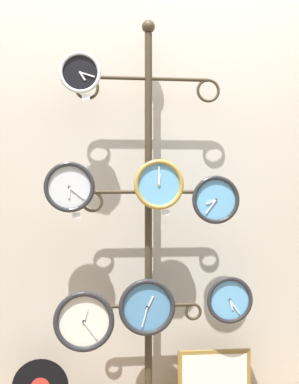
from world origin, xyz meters
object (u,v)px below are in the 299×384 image
at_px(clock_bottom_left, 84,321).
at_px(clock_bottom_center, 147,307).
at_px(clock_top_left, 80,73).
at_px(display_stand, 148,260).
at_px(clock_middle_center, 159,185).
at_px(picture_frame, 214,376).
at_px(clock_middle_right, 216,200).
at_px(clock_bottom_right, 230,300).
at_px(clock_middle_left, 69,187).

relative_size(clock_bottom_left, clock_bottom_center, 1.04).
xyz_separation_m(clock_top_left, clock_bottom_left, (0.02, -0.01, -1.26)).
xyz_separation_m(display_stand, clock_bottom_left, (-0.34, -0.12, -0.29)).
height_order(clock_bottom_left, clock_bottom_center, clock_bottom_center).
height_order(clock_middle_center, clock_bottom_left, clock_middle_center).
height_order(clock_bottom_center, picture_frame, clock_bottom_center).
relative_size(clock_middle_center, clock_bottom_center, 0.88).
bearing_deg(clock_middle_center, clock_middle_right, -1.20).
bearing_deg(clock_top_left, clock_bottom_left, -34.30).
bearing_deg(clock_top_left, clock_middle_center, -0.07).
bearing_deg(display_stand, clock_bottom_left, -161.32).
height_order(clock_top_left, picture_frame, clock_top_left).
bearing_deg(clock_top_left, picture_frame, 7.50).
distance_m(clock_bottom_left, clock_bottom_center, 0.33).
bearing_deg(picture_frame, clock_bottom_right, -52.20).
distance_m(clock_bottom_right, picture_frame, 0.44).
bearing_deg(clock_top_left, clock_middle_left, -178.55).
bearing_deg(clock_bottom_right, clock_middle_right, -165.31).
height_order(clock_top_left, clock_middle_left, clock_top_left).
height_order(display_stand, clock_bottom_left, display_stand).
distance_m(clock_middle_center, clock_middle_right, 0.31).
distance_m(clock_top_left, clock_middle_right, 0.95).
distance_m(display_stand, clock_top_left, 1.04).
relative_size(clock_middle_center, picture_frame, 0.65).
height_order(clock_middle_left, clock_middle_center, clock_middle_center).
bearing_deg(clock_bottom_right, picture_frame, 127.80).
bearing_deg(clock_top_left, clock_bottom_center, 3.05).
bearing_deg(picture_frame, display_stand, 178.85).
bearing_deg(clock_middle_left, clock_middle_right, -0.41).
distance_m(clock_middle_center, clock_bottom_center, 0.64).
height_order(clock_bottom_left, clock_bottom_right, clock_bottom_right).
xyz_separation_m(clock_bottom_left, clock_bottom_right, (0.76, 0.03, 0.08)).
height_order(display_stand, clock_bottom_center, display_stand).
height_order(clock_middle_center, clock_bottom_right, clock_middle_center).
relative_size(display_stand, clock_bottom_left, 6.84).
xyz_separation_m(clock_bottom_right, picture_frame, (-0.06, 0.08, -0.42)).
height_order(clock_bottom_center, clock_bottom_right, clock_bottom_right).
distance_m(display_stand, clock_bottom_right, 0.47).
xyz_separation_m(clock_top_left, clock_middle_center, (0.40, -0.00, -0.57)).
distance_m(clock_bottom_center, picture_frame, 0.55).
relative_size(display_stand, clock_top_left, 9.89).
relative_size(clock_middle_left, clock_bottom_left, 0.83).
relative_size(clock_top_left, clock_middle_center, 0.82).
relative_size(clock_top_left, clock_bottom_left, 0.69).
relative_size(clock_middle_left, clock_middle_right, 1.02).
xyz_separation_m(display_stand, picture_frame, (0.36, -0.01, -0.63)).
bearing_deg(clock_bottom_center, display_stand, 78.23).
bearing_deg(clock_middle_center, picture_frame, 16.78).
xyz_separation_m(clock_middle_center, clock_middle_right, (0.30, -0.01, -0.08)).
distance_m(clock_middle_right, clock_bottom_left, 0.91).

